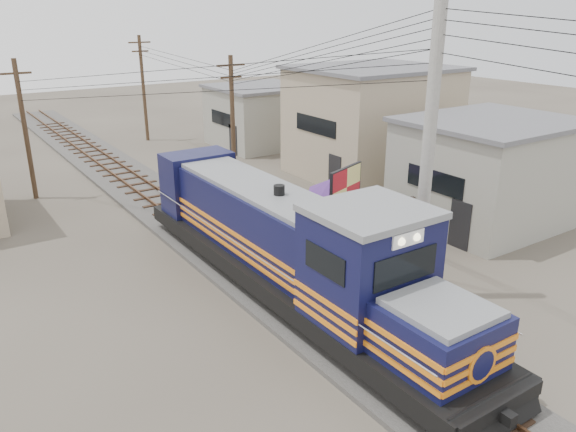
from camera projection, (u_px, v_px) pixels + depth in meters
ground at (324, 320)px, 17.62m from camera, size 120.00×120.00×0.00m
ballast at (190, 223)px, 25.38m from camera, size 3.60×70.00×0.16m
track at (190, 219)px, 25.32m from camera, size 1.15×70.00×0.12m
locomotive at (290, 247)px, 18.52m from camera, size 3.07×16.72×4.14m
utility_pole_main at (428, 153)px, 17.33m from camera, size 0.40×0.40×10.00m
wooden_pole_mid at (233, 120)px, 29.61m from camera, size 1.60×0.24×7.00m
wooden_pole_far at (143, 87)px, 40.58m from camera, size 1.60×0.24×7.50m
wooden_pole_left at (25, 128)px, 27.75m from camera, size 1.60×0.24×7.00m
power_lines at (192, 54)px, 21.55m from camera, size 9.65×19.00×3.30m
shophouse_front at (489, 171)px, 25.16m from camera, size 7.35×6.30×4.70m
shophouse_mid at (371, 121)px, 32.43m from camera, size 8.40×7.35×6.20m
shophouse_back at (260, 115)px, 39.78m from camera, size 6.30×6.30×4.20m
billboard at (346, 189)px, 22.00m from camera, size 2.13×0.90×3.44m
market_umbrella at (331, 185)px, 24.34m from camera, size 2.63×2.63×2.29m
vendor at (410, 214)px, 24.47m from camera, size 0.69×0.61×1.60m
plant_nursery at (366, 229)px, 23.58m from camera, size 3.25×2.31×1.05m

